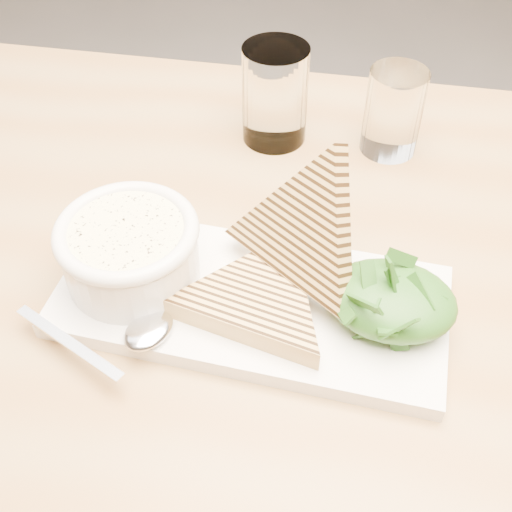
% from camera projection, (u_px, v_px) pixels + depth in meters
% --- Properties ---
extents(table_top, '(1.31, 0.92, 0.04)m').
position_uv_depth(table_top, '(247.00, 308.00, 0.63)').
color(table_top, olive).
rests_on(table_top, ground).
extents(table_leg_bl, '(0.06, 0.06, 0.72)m').
position_uv_depth(table_leg_bl, '(9.00, 233.00, 1.26)').
color(table_leg_bl, olive).
rests_on(table_leg_bl, ground).
extents(platter, '(0.36, 0.16, 0.02)m').
position_uv_depth(platter, '(251.00, 301.00, 0.60)').
color(platter, white).
rests_on(platter, table_top).
extents(soup_bowl, '(0.13, 0.13, 0.05)m').
position_uv_depth(soup_bowl, '(131.00, 256.00, 0.60)').
color(soup_bowl, white).
rests_on(soup_bowl, platter).
extents(soup, '(0.11, 0.11, 0.01)m').
position_uv_depth(soup, '(126.00, 233.00, 0.58)').
color(soup, '#FEF3AD').
rests_on(soup, soup_bowl).
extents(bowl_rim, '(0.13, 0.13, 0.01)m').
position_uv_depth(bowl_rim, '(126.00, 231.00, 0.57)').
color(bowl_rim, white).
rests_on(bowl_rim, soup_bowl).
extents(sandwich_flat, '(0.20, 0.20, 0.02)m').
position_uv_depth(sandwich_flat, '(258.00, 300.00, 0.58)').
color(sandwich_flat, tan).
rests_on(sandwich_flat, platter).
extents(sandwich_lean, '(0.23, 0.23, 0.20)m').
position_uv_depth(sandwich_lean, '(303.00, 231.00, 0.58)').
color(sandwich_lean, tan).
rests_on(sandwich_lean, sandwich_flat).
extents(salad_base, '(0.12, 0.09, 0.04)m').
position_uv_depth(salad_base, '(391.00, 300.00, 0.56)').
color(salad_base, '#16460E').
rests_on(salad_base, platter).
extents(arugula_pile, '(0.11, 0.10, 0.05)m').
position_uv_depth(arugula_pile, '(392.00, 297.00, 0.56)').
color(arugula_pile, '#305E1F').
rests_on(arugula_pile, platter).
extents(spoon_bowl, '(0.05, 0.06, 0.01)m').
position_uv_depth(spoon_bowl, '(149.00, 330.00, 0.56)').
color(spoon_bowl, silver).
rests_on(spoon_bowl, platter).
extents(spoon_handle, '(0.12, 0.06, 0.00)m').
position_uv_depth(spoon_handle, '(69.00, 342.00, 0.55)').
color(spoon_handle, silver).
rests_on(spoon_handle, platter).
extents(glass_near, '(0.08, 0.08, 0.12)m').
position_uv_depth(glass_near, '(275.00, 95.00, 0.76)').
color(glass_near, white).
rests_on(glass_near, table_top).
extents(glass_far, '(0.07, 0.07, 0.10)m').
position_uv_depth(glass_far, '(393.00, 112.00, 0.75)').
color(glass_far, white).
rests_on(glass_far, table_top).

